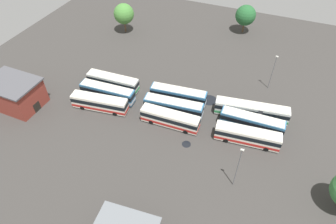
{
  "coord_description": "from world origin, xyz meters",
  "views": [
    {
      "loc": [
        -16.53,
        43.58,
        45.02
      ],
      "look_at": [
        0.74,
        1.85,
        1.52
      ],
      "focal_mm": 31.57,
      "sensor_mm": 36.0,
      "label": 1
    }
  ],
  "objects_px": {
    "depot_building": "(15,93)",
    "tree_northwest": "(124,14)",
    "bus_row1_slot2": "(170,119)",
    "bus_row2_slot2": "(100,103)",
    "bus_row1_slot0": "(178,95)",
    "bus_row0_slot0": "(252,110)",
    "bus_row2_slot0": "(113,82)",
    "bus_row2_slot1": "(108,92)",
    "lamp_post_far_corner": "(238,167)",
    "tree_west_edge": "(246,15)",
    "bus_row1_slot1": "(173,107)",
    "bus_row0_slot1": "(252,122)",
    "bus_row0_slot2": "(247,136)",
    "lamp_post_mid_lot": "(273,71)"
  },
  "relations": [
    {
      "from": "bus_row0_slot1",
      "to": "tree_northwest",
      "type": "relative_size",
      "value": 1.48
    },
    {
      "from": "bus_row2_slot2",
      "to": "tree_west_edge",
      "type": "xyz_separation_m",
      "value": [
        -21.71,
        -46.2,
        3.56
      ]
    },
    {
      "from": "bus_row2_slot0",
      "to": "lamp_post_far_corner",
      "type": "bearing_deg",
      "value": 154.87
    },
    {
      "from": "bus_row1_slot2",
      "to": "bus_row1_slot0",
      "type": "bearing_deg",
      "value": -81.96
    },
    {
      "from": "bus_row0_slot0",
      "to": "lamp_post_far_corner",
      "type": "bearing_deg",
      "value": 91.7
    },
    {
      "from": "bus_row1_slot2",
      "to": "bus_row2_slot2",
      "type": "relative_size",
      "value": 0.98
    },
    {
      "from": "bus_row2_slot0",
      "to": "tree_west_edge",
      "type": "relative_size",
      "value": 1.51
    },
    {
      "from": "bus_row1_slot0",
      "to": "bus_row1_slot2",
      "type": "relative_size",
      "value": 1.03
    },
    {
      "from": "bus_row0_slot0",
      "to": "bus_row1_slot0",
      "type": "relative_size",
      "value": 1.22
    },
    {
      "from": "bus_row2_slot0",
      "to": "depot_building",
      "type": "height_order",
      "value": "depot_building"
    },
    {
      "from": "bus_row1_slot1",
      "to": "bus_row2_slot0",
      "type": "xyz_separation_m",
      "value": [
        16.43,
        -2.55,
        -0.0
      ]
    },
    {
      "from": "bus_row1_slot1",
      "to": "tree_northwest",
      "type": "distance_m",
      "value": 38.79
    },
    {
      "from": "bus_row0_slot1",
      "to": "depot_building",
      "type": "distance_m",
      "value": 51.21
    },
    {
      "from": "tree_northwest",
      "to": "tree_west_edge",
      "type": "bearing_deg",
      "value": -158.0
    },
    {
      "from": "bus_row1_slot1",
      "to": "bus_row2_slot0",
      "type": "distance_m",
      "value": 16.63
    },
    {
      "from": "bus_row2_slot1",
      "to": "lamp_post_far_corner",
      "type": "distance_m",
      "value": 34.12
    },
    {
      "from": "bus_row0_slot2",
      "to": "bus_row1_slot1",
      "type": "height_order",
      "value": "same"
    },
    {
      "from": "bus_row2_slot0",
      "to": "bus_row2_slot1",
      "type": "xyz_separation_m",
      "value": [
        -0.83,
        3.84,
        0.0
      ]
    },
    {
      "from": "bus_row2_slot1",
      "to": "bus_row0_slot1",
      "type": "bearing_deg",
      "value": -174.56
    },
    {
      "from": "bus_row2_slot2",
      "to": "lamp_post_mid_lot",
      "type": "xyz_separation_m",
      "value": [
        -33.14,
        -21.77,
        3.04
      ]
    },
    {
      "from": "bus_row0_slot1",
      "to": "bus_row0_slot2",
      "type": "xyz_separation_m",
      "value": [
        0.07,
        4.06,
        -0.0
      ]
    },
    {
      "from": "bus_row0_slot0",
      "to": "bus_row2_slot2",
      "type": "distance_m",
      "value": 32.8
    },
    {
      "from": "bus_row2_slot0",
      "to": "tree_northwest",
      "type": "height_order",
      "value": "tree_northwest"
    },
    {
      "from": "bus_row0_slot2",
      "to": "bus_row1_slot0",
      "type": "distance_m",
      "value": 17.93
    },
    {
      "from": "bus_row1_slot1",
      "to": "tree_west_edge",
      "type": "height_order",
      "value": "tree_west_edge"
    },
    {
      "from": "bus_row2_slot2",
      "to": "bus_row2_slot1",
      "type": "bearing_deg",
      "value": -86.05
    },
    {
      "from": "bus_row1_slot1",
      "to": "tree_west_edge",
      "type": "relative_size",
      "value": 1.55
    },
    {
      "from": "bus_row0_slot0",
      "to": "tree_northwest",
      "type": "distance_m",
      "value": 48.33
    },
    {
      "from": "bus_row1_slot0",
      "to": "lamp_post_far_corner",
      "type": "bearing_deg",
      "value": 134.92
    },
    {
      "from": "bus_row0_slot0",
      "to": "depot_building",
      "type": "bearing_deg",
      "value": 18.04
    },
    {
      "from": "bus_row1_slot1",
      "to": "depot_building",
      "type": "distance_m",
      "value": 34.87
    },
    {
      "from": "bus_row1_slot2",
      "to": "bus_row2_slot2",
      "type": "bearing_deg",
      "value": 4.91
    },
    {
      "from": "bus_row2_slot0",
      "to": "bus_row2_slot2",
      "type": "xyz_separation_m",
      "value": [
        -1.09,
        7.58,
        -0.0
      ]
    },
    {
      "from": "bus_row2_slot1",
      "to": "tree_west_edge",
      "type": "xyz_separation_m",
      "value": [
        -21.97,
        -42.46,
        3.56
      ]
    },
    {
      "from": "tree_northwest",
      "to": "tree_west_edge",
      "type": "relative_size",
      "value": 1.04
    },
    {
      "from": "lamp_post_far_corner",
      "to": "tree_west_edge",
      "type": "xyz_separation_m",
      "value": [
        9.96,
        -53.98,
        0.13
      ]
    },
    {
      "from": "bus_row1_slot2",
      "to": "tree_west_edge",
      "type": "distance_m",
      "value": 45.32
    },
    {
      "from": "bus_row1_slot2",
      "to": "bus_row0_slot2",
      "type": "bearing_deg",
      "value": -175.06
    },
    {
      "from": "bus_row0_slot0",
      "to": "bus_row2_slot2",
      "type": "bearing_deg",
      "value": 18.33
    },
    {
      "from": "bus_row0_slot0",
      "to": "bus_row0_slot1",
      "type": "distance_m",
      "value": 3.59
    },
    {
      "from": "bus_row1_slot2",
      "to": "bus_row2_slot1",
      "type": "height_order",
      "value": "same"
    },
    {
      "from": "depot_building",
      "to": "tree_northwest",
      "type": "xyz_separation_m",
      "value": [
        -6.36,
        -38.43,
        2.52
      ]
    },
    {
      "from": "bus_row1_slot1",
      "to": "tree_west_edge",
      "type": "bearing_deg",
      "value": -98.8
    },
    {
      "from": "bus_row2_slot0",
      "to": "bus_row0_slot2",
      "type": "bearing_deg",
      "value": 171.61
    },
    {
      "from": "bus_row1_slot2",
      "to": "lamp_post_far_corner",
      "type": "bearing_deg",
      "value": 149.65
    },
    {
      "from": "bus_row1_slot2",
      "to": "bus_row2_slot1",
      "type": "xyz_separation_m",
      "value": [
        16.28,
        -2.36,
        0.0
      ]
    },
    {
      "from": "depot_building",
      "to": "bus_row2_slot2",
      "type": "bearing_deg",
      "value": -162.45
    },
    {
      "from": "bus_row1_slot0",
      "to": "bus_row2_slot1",
      "type": "height_order",
      "value": "same"
    },
    {
      "from": "bus_row0_slot0",
      "to": "lamp_post_far_corner",
      "type": "relative_size",
      "value": 1.61
    },
    {
      "from": "bus_row2_slot1",
      "to": "lamp_post_mid_lot",
      "type": "height_order",
      "value": "lamp_post_mid_lot"
    }
  ]
}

